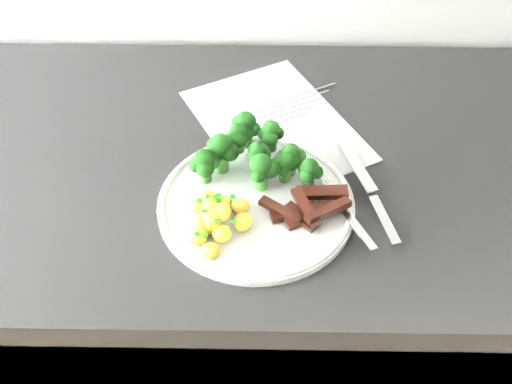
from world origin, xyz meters
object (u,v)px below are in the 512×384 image
(plate, at_px, (256,203))
(knife, at_px, (375,203))
(fork, at_px, (345,210))
(counter, at_px, (314,329))
(recipe_paper, at_px, (275,125))
(beef_strips, at_px, (309,209))
(broccoli, at_px, (253,152))
(potatoes, at_px, (216,218))

(plate, xyz_separation_m, knife, (0.16, 0.00, 0.00))
(plate, xyz_separation_m, fork, (0.12, -0.02, 0.01))
(counter, xyz_separation_m, plate, (-0.11, -0.09, 0.46))
(fork, relative_size, knife, 0.80)
(recipe_paper, xyz_separation_m, knife, (0.14, -0.17, 0.01))
(recipe_paper, relative_size, beef_strips, 2.82)
(plate, bearing_deg, counter, 39.12)
(plate, distance_m, knife, 0.16)
(counter, distance_m, broccoli, 0.51)
(recipe_paper, bearing_deg, counter, -44.04)
(beef_strips, bearing_deg, knife, 14.75)
(plate, relative_size, fork, 1.71)
(beef_strips, bearing_deg, counter, 69.38)
(potatoes, xyz_separation_m, beef_strips, (0.12, 0.02, -0.00))
(recipe_paper, distance_m, fork, 0.22)
(broccoli, bearing_deg, recipe_paper, 73.63)
(plate, relative_size, knife, 1.38)
(recipe_paper, xyz_separation_m, plate, (-0.03, -0.18, 0.01))
(counter, height_order, potatoes, potatoes)
(counter, distance_m, recipe_paper, 0.47)
(counter, distance_m, potatoes, 0.52)
(potatoes, relative_size, fork, 0.72)
(knife, bearing_deg, counter, 118.90)
(recipe_paper, relative_size, plate, 1.30)
(recipe_paper, distance_m, broccoli, 0.12)
(potatoes, height_order, fork, potatoes)
(broccoli, distance_m, potatoes, 0.12)
(recipe_paper, relative_size, potatoes, 3.09)
(broccoli, height_order, potatoes, broccoli)
(counter, xyz_separation_m, recipe_paper, (-0.09, 0.08, 0.45))
(fork, bearing_deg, beef_strips, -178.43)
(broccoli, bearing_deg, plate, -85.38)
(plate, bearing_deg, knife, 1.08)
(fork, bearing_deg, broccoli, 146.02)
(recipe_paper, bearing_deg, plate, -98.91)
(recipe_paper, xyz_separation_m, potatoes, (-0.08, -0.22, 0.02))
(knife, bearing_deg, potatoes, -167.60)
(recipe_paper, xyz_separation_m, fork, (0.09, -0.20, 0.02))
(plate, distance_m, potatoes, 0.07)
(fork, bearing_deg, potatoes, -171.93)
(counter, bearing_deg, fork, -86.96)
(plate, bearing_deg, recipe_paper, 81.09)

